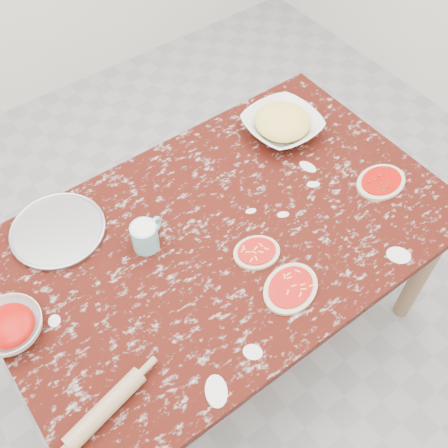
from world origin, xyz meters
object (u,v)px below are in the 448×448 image
sauce_bowl (10,328)px  pizza_tray (58,231)px  worktable (224,246)px  rolling_pin (105,409)px  cheese_bowl (282,126)px  flour_mug (145,235)px

sauce_bowl → pizza_tray: bearing=43.3°
worktable → rolling_pin: bearing=-154.5°
sauce_bowl → cheese_bowl: 1.24m
worktable → sauce_bowl: sauce_bowl is taller
pizza_tray → flour_mug: size_ratio=2.47×
pizza_tray → rolling_pin: bearing=-104.7°
sauce_bowl → flour_mug: flour_mug is taller
cheese_bowl → flour_mug: bearing=-168.5°
sauce_bowl → worktable: bearing=-6.3°
pizza_tray → sauce_bowl: bearing=-136.7°
cheese_bowl → flour_mug: flour_mug is taller
worktable → rolling_pin: rolling_pin is taller
worktable → rolling_pin: (-0.63, -0.30, 0.11)m
sauce_bowl → flour_mug: (0.50, 0.03, 0.02)m
sauce_bowl → rolling_pin: 0.40m
pizza_tray → sauce_bowl: 0.38m
sauce_bowl → rolling_pin: sauce_bowl is taller
cheese_bowl → pizza_tray: bearing=175.0°
worktable → flour_mug: (-0.24, 0.12, 0.14)m
sauce_bowl → cheese_bowl: size_ratio=0.70×
pizza_tray → rolling_pin: 0.67m
cheese_bowl → sauce_bowl: bearing=-171.6°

